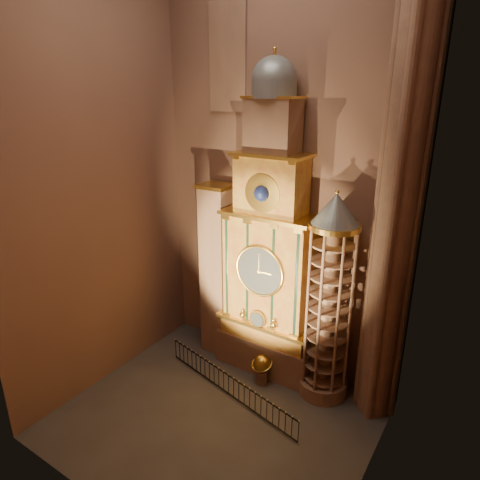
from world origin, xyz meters
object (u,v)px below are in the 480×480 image
Objects in this scene: iron_railing at (229,385)px; celestial_globe at (262,367)px; astronomical_clock at (269,258)px; portrait_tower at (217,271)px; stair_turret at (329,301)px.

celestial_globe is at bearing 64.22° from iron_railing.
celestial_globe is at bearing -71.18° from astronomical_clock.
iron_railing is (-0.42, -3.23, -6.03)m from astronomical_clock.
stair_turret reaches higher than portrait_tower.
iron_railing is (-0.89, -1.85, -0.35)m from celestial_globe.
stair_turret is 6.75m from iron_railing.
astronomical_clock is at bearing 82.52° from iron_railing.
stair_turret is (6.90, -0.28, 0.12)m from portrait_tower.
iron_railing is (2.98, -3.24, -4.50)m from portrait_tower.
astronomical_clock reaches higher than iron_railing.
portrait_tower is 0.94× the size of stair_turret.
astronomical_clock is at bearing 108.82° from celestial_globe.
portrait_tower is at bearing 179.71° from astronomical_clock.
astronomical_clock is 1.88× the size of iron_railing.
astronomical_clock is 1.64× the size of portrait_tower.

